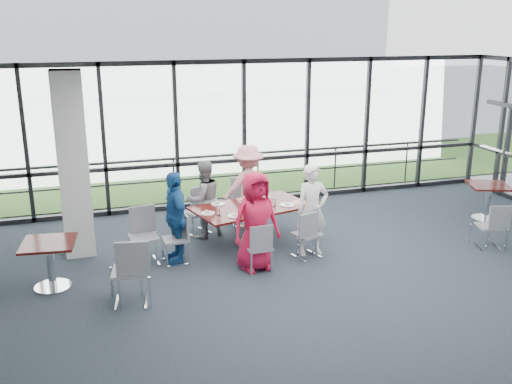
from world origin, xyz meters
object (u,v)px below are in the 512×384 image
object	(u,v)px
chair_main_fr	(242,203)
diner_end	(175,217)
main_table	(251,212)
side_table_right	(489,191)
diner_far_left	(204,199)
diner_far_right	(248,187)
diner_near_left	(256,221)
chair_spare_r	(489,226)
structural_column	(73,165)
diner_near_right	(312,210)
chair_spare_la	(130,271)
chair_main_nr	(307,234)
side_table_left	(49,250)
chair_main_nl	(258,247)
chair_main_end	(175,239)
chair_spare_lb	(143,237)
chair_main_fl	(197,212)

from	to	relation	value
chair_main_fr	diner_end	bearing A→B (deg)	33.81
main_table	side_table_right	bearing A→B (deg)	-14.93
diner_far_left	diner_far_right	size ratio (longest dim) A/B	0.89
diner_near_left	diner_end	bearing A→B (deg)	137.98
side_table_right	chair_spare_r	world-z (taller)	chair_spare_r
diner_far_right	chair_spare_r	size ratio (longest dim) A/B	2.03
structural_column	chair_spare_r	bearing A→B (deg)	-15.46
diner_near_right	chair_spare_la	world-z (taller)	diner_near_right
diner_near_right	chair_main_nr	size ratio (longest dim) A/B	1.93
diner_near_left	side_table_left	bearing A→B (deg)	165.68
diner_far_right	chair_main_fr	size ratio (longest dim) A/B	1.81
chair_main_nl	chair_main_fr	bearing A→B (deg)	78.69
side_table_right	chair_spare_r	distance (m)	1.70
chair_main_end	side_table_left	bearing A→B (deg)	-81.59
diner_end	diner_near_left	bearing A→B (deg)	50.39
chair_spare_lb	diner_end	bearing A→B (deg)	172.25
chair_main_fr	chair_spare_lb	world-z (taller)	chair_spare_lb
side_table_right	chair_main_nr	size ratio (longest dim) A/B	1.19
chair_main_nr	chair_spare_lb	bearing A→B (deg)	152.61
side_table_right	chair_spare_lb	distance (m)	7.06
side_table_left	chair_main_end	size ratio (longest dim) A/B	1.03
chair_main_nr	chair_spare_la	size ratio (longest dim) A/B	0.83
structural_column	diner_near_left	world-z (taller)	structural_column
side_table_left	chair_main_fr	size ratio (longest dim) A/B	0.93
diner_near_right	chair_spare_lb	distance (m)	2.92
diner_near_left	diner_far_right	size ratio (longest dim) A/B	0.99
chair_main_nr	chair_main_fr	bearing A→B (deg)	91.58
structural_column	chair_main_fl	xyz separation A→B (m)	(2.17, 0.35, -1.17)
structural_column	chair_spare_la	distance (m)	2.55
diner_far_left	chair_main_fl	size ratio (longest dim) A/B	1.71
chair_main_fr	chair_main_end	size ratio (longest dim) A/B	1.10
diner_near_right	diner_far_right	size ratio (longest dim) A/B	0.97
diner_near_left	diner_end	distance (m)	1.41
side_table_right	diner_far_left	xyz separation A→B (m)	(-5.81, 0.75, 0.13)
side_table_right	chair_main_fr	xyz separation A→B (m)	(-4.93, 1.19, -0.16)
side_table_left	chair_spare_r	bearing A→B (deg)	-4.75
side_table_right	chair_spare_la	bearing A→B (deg)	-167.81
diner_end	chair_main_fl	world-z (taller)	diner_end
chair_main_fl	chair_main_nr	bearing A→B (deg)	105.45
main_table	chair_main_end	distance (m)	1.53
structural_column	diner_end	size ratio (longest dim) A/B	2.04
diner_end	chair_spare_lb	xyz separation A→B (m)	(-0.54, 0.02, -0.32)
side_table_right	diner_far_left	bearing A→B (deg)	172.65
diner_far_right	chair_main_end	xyz separation A→B (m)	(-1.68, -1.32, -0.42)
chair_spare_la	chair_spare_r	size ratio (longest dim) A/B	1.22
chair_spare_la	chair_main_fr	bearing A→B (deg)	58.20
chair_main_fr	main_table	bearing A→B (deg)	74.39
chair_main_nl	chair_main_fr	xyz separation A→B (m)	(0.37, 2.25, 0.05)
diner_near_right	diner_far_left	size ratio (longest dim) A/B	1.09
chair_main_nl	diner_near_left	bearing A→B (deg)	99.35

